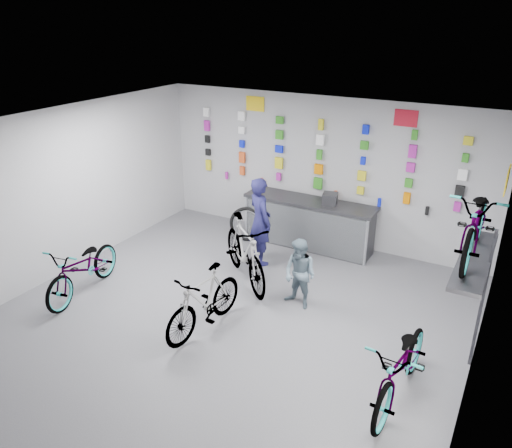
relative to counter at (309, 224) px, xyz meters
The scene contains 20 objects.
floor 3.57m from the counter, 90.00° to the right, with size 8.00×8.00×0.00m, color #4D4D52.
ceiling 4.34m from the counter, 90.00° to the right, with size 8.00×8.00×0.00m, color white.
wall_back 1.11m from the counter, 90.00° to the left, with size 7.00×7.00×0.00m, color #B0B0B2.
wall_left 5.08m from the counter, 134.67° to the right, with size 8.00×8.00×0.00m, color #B0B0B2.
wall_right 5.08m from the counter, 45.33° to the right, with size 8.00×8.00×0.00m, color #B0B0B2.
counter is the anchor object (origin of this frame).
merch_wall 1.35m from the counter, 88.01° to the left, with size 5.55×0.08×1.56m.
wall_bracket 4.18m from the counter, 35.12° to the right, with size 0.39×1.90×2.00m.
sign_left 2.73m from the counter, 163.67° to the left, with size 0.42×0.02×0.30m, color yellow.
sign_right 2.78m from the counter, 15.36° to the left, with size 0.42×0.02×0.30m, color red.
sign_side 4.72m from the counter, 33.92° to the right, with size 0.02×0.40×0.30m, color yellow.
bike_left 4.42m from the counter, 125.40° to the right, with size 0.64×1.84×0.97m, color gray.
bike_center 3.48m from the counter, 92.74° to the right, with size 0.47×1.66×1.00m, color gray.
bike_right 4.50m from the counter, 51.61° to the right, with size 0.66×1.88×0.99m, color gray.
bike_service 1.95m from the counter, 101.30° to the right, with size 0.56×1.98×1.19m, color gray.
bike_wall 4.30m from the counter, 35.76° to the right, with size 0.63×1.80×0.95m, color gray.
clerk 1.28m from the counter, 115.04° to the right, with size 0.62×0.41×1.70m, color #181745.
customer 2.32m from the counter, 69.83° to the right, with size 0.57×0.45×1.18m, color slate.
spare_wheel 1.31m from the counter, 163.49° to the right, with size 0.76×0.41×0.74m.
register 0.75m from the counter, ahead, with size 0.28×0.30×0.22m, color black.
Camera 1 is at (3.64, -5.13, 4.47)m, focal length 35.00 mm.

